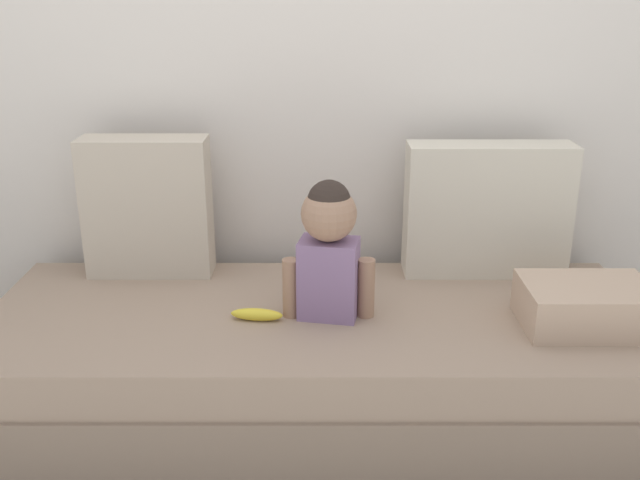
# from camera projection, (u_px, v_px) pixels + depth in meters

# --- Properties ---
(ground_plane) EXTENTS (12.00, 12.00, 0.00)m
(ground_plane) POSITION_uv_depth(u_px,v_px,m) (315.00, 406.00, 2.50)
(ground_plane) COLOR #B2ADA3
(back_wall) EXTENTS (5.46, 0.10, 2.40)m
(back_wall) POSITION_uv_depth(u_px,v_px,m) (314.00, 39.00, 2.63)
(back_wall) COLOR silver
(back_wall) RESTS_ON ground
(couch) EXTENTS (2.26, 0.88, 0.37)m
(couch) POSITION_uv_depth(u_px,v_px,m) (315.00, 360.00, 2.44)
(couch) COLOR #826C5B
(couch) RESTS_ON ground
(throw_pillow_left) EXTENTS (0.45, 0.16, 0.51)m
(throw_pillow_left) POSITION_uv_depth(u_px,v_px,m) (145.00, 207.00, 2.61)
(throw_pillow_left) COLOR #C1B29E
(throw_pillow_left) RESTS_ON couch
(throw_pillow_right) EXTENTS (0.59, 0.16, 0.49)m
(throw_pillow_right) POSITION_uv_depth(u_px,v_px,m) (484.00, 210.00, 2.62)
(throw_pillow_right) COLOR beige
(throw_pillow_right) RESTS_ON couch
(toddler) EXTENTS (0.30, 0.18, 0.46)m
(toddler) POSITION_uv_depth(u_px,v_px,m) (326.00, 244.00, 2.26)
(toddler) COLOR gray
(toddler) RESTS_ON couch
(banana) EXTENTS (0.17, 0.06, 0.04)m
(banana) POSITION_uv_depth(u_px,v_px,m) (254.00, 315.00, 2.30)
(banana) COLOR yellow
(banana) RESTS_ON couch
(folded_blanket) EXTENTS (0.40, 0.28, 0.14)m
(folded_blanket) POSITION_uv_depth(u_px,v_px,m) (583.00, 305.00, 2.25)
(folded_blanket) COLOR tan
(folded_blanket) RESTS_ON couch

